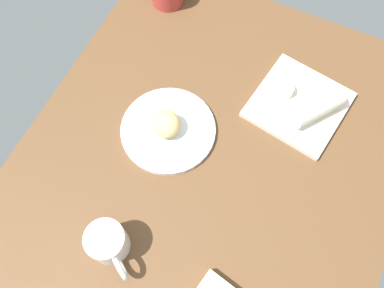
{
  "coord_description": "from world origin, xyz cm",
  "views": [
    {
      "loc": [
        32.65,
        11.18,
        94.76
      ],
      "look_at": [
        -1.89,
        -5.04,
        7.0
      ],
      "focal_mm": 37.18,
      "sensor_mm": 36.0,
      "label": 1
    }
  ],
  "objects": [
    {
      "name": "square_plate",
      "position": [
        -24.5,
        14.72,
        4.8
      ],
      "size": [
        25.51,
        25.51,
        1.6
      ],
      "primitive_type": "cube",
      "rotation": [
        0.0,
        0.0,
        -0.16
      ],
      "color": "silver",
      "rests_on": "dining_table"
    },
    {
      "name": "sauce_cup",
      "position": [
        -25.76,
        9.89,
        7.07
      ],
      "size": [
        4.78,
        4.78,
        2.74
      ],
      "color": "silver",
      "rests_on": "square_plate"
    },
    {
      "name": "coffee_mug",
      "position": [
        27.32,
        -11.08,
        8.51
      ],
      "size": [
        9.85,
        12.11,
        8.8
      ],
      "color": "white",
      "rests_on": "dining_table"
    },
    {
      "name": "scone_pastry",
      "position": [
        -3.56,
        -12.81,
        8.11
      ],
      "size": [
        10.26,
        10.27,
        5.41
      ],
      "primitive_type": "ellipsoid",
      "rotation": [
        0.0,
        0.0,
        3.95
      ],
      "color": "#D8B773",
      "rests_on": "round_plate"
    },
    {
      "name": "round_plate",
      "position": [
        -3.73,
        -12.51,
        4.7
      ],
      "size": [
        23.81,
        23.81,
        1.4
      ],
      "primitive_type": "cylinder",
      "color": "white",
      "rests_on": "dining_table"
    },
    {
      "name": "dining_table",
      "position": [
        0.0,
        0.0,
        2.0
      ],
      "size": [
        110.0,
        90.0,
        4.0
      ],
      "primitive_type": "cube",
      "color": "brown",
      "rests_on": "ground"
    },
    {
      "name": "breakfast_wrap",
      "position": [
        -23.5,
        18.59,
        8.63
      ],
      "size": [
        14.56,
        12.91,
        6.06
      ],
      "primitive_type": "cylinder",
      "rotation": [
        1.57,
        0.0,
        4.08
      ],
      "color": "beige",
      "rests_on": "square_plate"
    }
  ]
}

